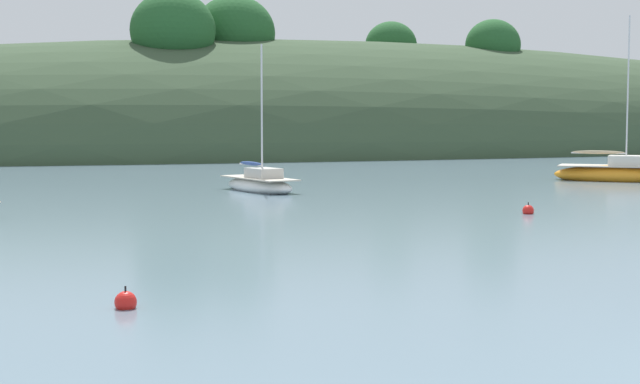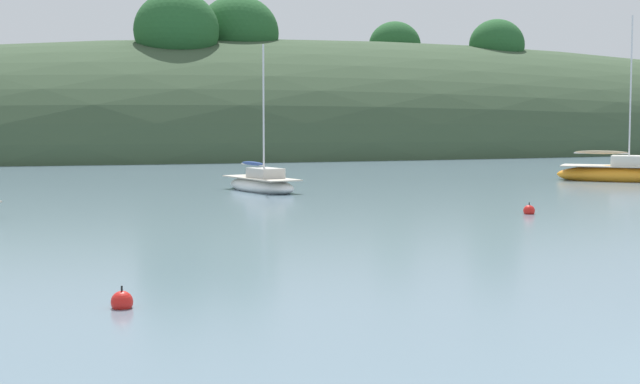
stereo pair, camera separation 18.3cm
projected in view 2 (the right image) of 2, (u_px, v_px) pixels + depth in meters
far_shoreline_hill at (347, 151)px, 96.99m from camera, size 150.00×36.00×25.72m
sailboat_red_portside at (262, 184)px, 47.75m from camera, size 2.97×5.84×7.37m
sailboat_cream_ketch at (623, 173)px, 55.00m from camera, size 7.07×6.62×9.57m
mooring_buoy_inner at (122, 302)px, 19.01m from camera, size 0.44×0.44×0.54m
mooring_buoy_outer at (529, 211)px, 36.91m from camera, size 0.44×0.44×0.54m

